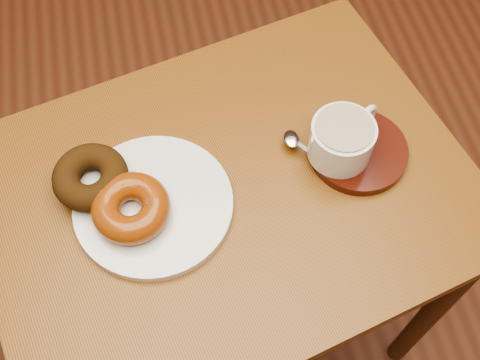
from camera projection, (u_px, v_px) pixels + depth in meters
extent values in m
plane|color=brown|center=(208.00, 331.00, 1.48)|extent=(6.00, 6.00, 0.00)
cube|color=brown|center=(227.00, 193.00, 0.91)|extent=(0.84, 0.70, 0.03)
cylinder|color=#412412|center=(433.00, 310.00, 1.17)|extent=(0.04, 0.04, 0.66)
cylinder|color=#412412|center=(39.00, 240.00, 1.25)|extent=(0.04, 0.04, 0.66)
cylinder|color=#412412|center=(316.00, 129.00, 1.39)|extent=(0.04, 0.04, 0.66)
cylinder|color=silver|center=(154.00, 205.00, 0.88)|extent=(0.31, 0.31, 0.01)
torus|color=#331E0A|center=(90.00, 177.00, 0.87)|extent=(0.15, 0.15, 0.04)
torus|color=#823C0E|center=(131.00, 208.00, 0.85)|extent=(0.13, 0.13, 0.04)
cube|color=#4A2A18|center=(154.00, 197.00, 0.84)|extent=(0.01, 0.00, 0.00)
cube|color=#4A2A18|center=(151.00, 189.00, 0.84)|extent=(0.01, 0.01, 0.00)
cube|color=#4A2A18|center=(144.00, 183.00, 0.85)|extent=(0.01, 0.01, 0.00)
cube|color=#4A2A18|center=(134.00, 180.00, 0.85)|extent=(0.01, 0.01, 0.00)
cube|color=#4A2A18|center=(123.00, 181.00, 0.85)|extent=(0.01, 0.01, 0.00)
cube|color=#4A2A18|center=(114.00, 185.00, 0.85)|extent=(0.01, 0.01, 0.00)
cube|color=#4A2A18|center=(107.00, 193.00, 0.84)|extent=(0.01, 0.01, 0.00)
cube|color=#4A2A18|center=(103.00, 202.00, 0.83)|extent=(0.01, 0.01, 0.00)
cube|color=#4A2A18|center=(104.00, 211.00, 0.82)|extent=(0.01, 0.01, 0.00)
cube|color=#4A2A18|center=(109.00, 219.00, 0.82)|extent=(0.01, 0.01, 0.00)
cube|color=#4A2A18|center=(118.00, 224.00, 0.82)|extent=(0.01, 0.01, 0.00)
cube|color=#4A2A18|center=(129.00, 225.00, 0.81)|extent=(0.01, 0.01, 0.00)
cube|color=#4A2A18|center=(140.00, 222.00, 0.82)|extent=(0.01, 0.01, 0.00)
cube|color=#4A2A18|center=(148.00, 216.00, 0.82)|extent=(0.01, 0.01, 0.00)
cube|color=#4A2A18|center=(153.00, 207.00, 0.83)|extent=(0.01, 0.01, 0.00)
cylinder|color=#370E07|center=(358.00, 151.00, 0.93)|extent=(0.17, 0.17, 0.02)
cylinder|color=silver|center=(341.00, 140.00, 0.89)|extent=(0.10, 0.10, 0.06)
cylinder|color=brown|center=(345.00, 128.00, 0.86)|extent=(0.09, 0.09, 0.00)
torus|color=silver|center=(366.00, 117.00, 0.91)|extent=(0.04, 0.03, 0.04)
ellipsoid|color=silver|center=(291.00, 139.00, 0.92)|extent=(0.02, 0.03, 0.01)
cube|color=silver|center=(316.00, 157.00, 0.91)|extent=(0.06, 0.07, 0.00)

